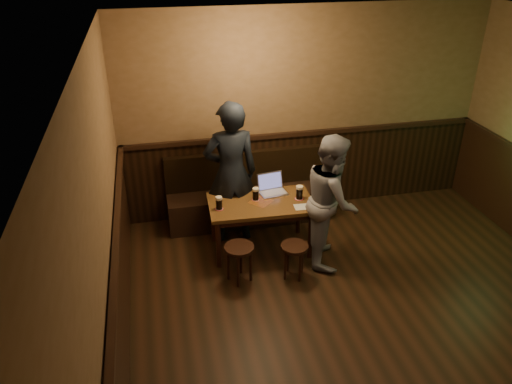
{
  "coord_description": "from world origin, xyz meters",
  "views": [
    {
      "loc": [
        -2.04,
        -3.14,
        3.6
      ],
      "look_at": [
        -0.92,
        1.9,
        0.87
      ],
      "focal_mm": 35.0,
      "sensor_mm": 36.0,
      "label": 1
    }
  ],
  "objects_px": {
    "pint_mid": "(256,194)",
    "person_grey": "(332,200)",
    "pub_table": "(261,208)",
    "pint_left": "(219,203)",
    "laptop": "(272,188)",
    "stool_right": "(294,252)",
    "person_suit": "(231,173)",
    "bench": "(248,199)",
    "stool_left": "(239,253)",
    "pint_right": "(299,192)"
  },
  "relations": [
    {
      "from": "pint_mid",
      "to": "person_grey",
      "type": "relative_size",
      "value": 0.1
    },
    {
      "from": "pub_table",
      "to": "pint_mid",
      "type": "xyz_separation_m",
      "value": [
        -0.05,
        0.06,
        0.17
      ]
    },
    {
      "from": "pub_table",
      "to": "pint_left",
      "type": "xyz_separation_m",
      "value": [
        -0.52,
        -0.07,
        0.17
      ]
    },
    {
      "from": "pint_mid",
      "to": "laptop",
      "type": "relative_size",
      "value": 0.44
    },
    {
      "from": "stool_right",
      "to": "person_suit",
      "type": "distance_m",
      "value": 1.27
    },
    {
      "from": "bench",
      "to": "pint_mid",
      "type": "bearing_deg",
      "value": -94.18
    },
    {
      "from": "bench",
      "to": "pint_mid",
      "type": "xyz_separation_m",
      "value": [
        -0.05,
        -0.69,
        0.45
      ]
    },
    {
      "from": "stool_left",
      "to": "person_suit",
      "type": "relative_size",
      "value": 0.25
    },
    {
      "from": "pub_table",
      "to": "pint_left",
      "type": "bearing_deg",
      "value": -170.45
    },
    {
      "from": "stool_left",
      "to": "laptop",
      "type": "bearing_deg",
      "value": 54.21
    },
    {
      "from": "bench",
      "to": "stool_left",
      "type": "xyz_separation_m",
      "value": [
        -0.38,
        -1.32,
        0.05
      ]
    },
    {
      "from": "stool_left",
      "to": "pint_mid",
      "type": "bearing_deg",
      "value": 62.55
    },
    {
      "from": "stool_right",
      "to": "laptop",
      "type": "xyz_separation_m",
      "value": [
        -0.06,
        0.85,
        0.4
      ]
    },
    {
      "from": "pint_mid",
      "to": "person_suit",
      "type": "relative_size",
      "value": 0.09
    },
    {
      "from": "bench",
      "to": "pub_table",
      "type": "relative_size",
      "value": 1.7
    },
    {
      "from": "person_suit",
      "to": "stool_right",
      "type": "bearing_deg",
      "value": 117.82
    },
    {
      "from": "stool_right",
      "to": "pub_table",
      "type": "bearing_deg",
      "value": 111.36
    },
    {
      "from": "pint_right",
      "to": "stool_left",
      "type": "bearing_deg",
      "value": -147.51
    },
    {
      "from": "stool_right",
      "to": "pint_left",
      "type": "bearing_deg",
      "value": 143.44
    },
    {
      "from": "pint_mid",
      "to": "person_grey",
      "type": "height_order",
      "value": "person_grey"
    },
    {
      "from": "bench",
      "to": "person_grey",
      "type": "bearing_deg",
      "value": -55.48
    },
    {
      "from": "bench",
      "to": "person_suit",
      "type": "relative_size",
      "value": 1.19
    },
    {
      "from": "pub_table",
      "to": "stool_left",
      "type": "height_order",
      "value": "pub_table"
    },
    {
      "from": "bench",
      "to": "laptop",
      "type": "distance_m",
      "value": 0.71
    },
    {
      "from": "pub_table",
      "to": "pint_left",
      "type": "height_order",
      "value": "pint_left"
    },
    {
      "from": "pint_right",
      "to": "person_suit",
      "type": "xyz_separation_m",
      "value": [
        -0.78,
        0.37,
        0.16
      ]
    },
    {
      "from": "pint_left",
      "to": "pint_mid",
      "type": "relative_size",
      "value": 1.02
    },
    {
      "from": "pub_table",
      "to": "pint_left",
      "type": "relative_size",
      "value": 7.89
    },
    {
      "from": "pint_mid",
      "to": "person_suit",
      "type": "height_order",
      "value": "person_suit"
    },
    {
      "from": "stool_right",
      "to": "pint_mid",
      "type": "distance_m",
      "value": 0.86
    },
    {
      "from": "pint_left",
      "to": "laptop",
      "type": "xyz_separation_m",
      "value": [
        0.71,
        0.29,
        -0.02
      ]
    },
    {
      "from": "pint_right",
      "to": "person_suit",
      "type": "height_order",
      "value": "person_suit"
    },
    {
      "from": "pint_mid",
      "to": "person_suit",
      "type": "distance_m",
      "value": 0.41
    },
    {
      "from": "laptop",
      "to": "person_suit",
      "type": "bearing_deg",
      "value": 157.61
    },
    {
      "from": "pint_right",
      "to": "person_suit",
      "type": "bearing_deg",
      "value": 154.5
    },
    {
      "from": "stool_left",
      "to": "pint_left",
      "type": "bearing_deg",
      "value": 105.58
    },
    {
      "from": "pint_left",
      "to": "pint_right",
      "type": "xyz_separation_m",
      "value": [
        0.99,
        0.04,
        0.01
      ]
    },
    {
      "from": "stool_left",
      "to": "person_suit",
      "type": "xyz_separation_m",
      "value": [
        0.08,
        0.91,
        0.56
      ]
    },
    {
      "from": "person_suit",
      "to": "pub_table",
      "type": "bearing_deg",
      "value": 129.73
    },
    {
      "from": "bench",
      "to": "stool_right",
      "type": "distance_m",
      "value": 1.41
    },
    {
      "from": "bench",
      "to": "person_suit",
      "type": "height_order",
      "value": "person_suit"
    },
    {
      "from": "pint_left",
      "to": "pub_table",
      "type": "bearing_deg",
      "value": 7.15
    },
    {
      "from": "pint_mid",
      "to": "bench",
      "type": "bearing_deg",
      "value": 85.82
    },
    {
      "from": "pint_left",
      "to": "person_suit",
      "type": "height_order",
      "value": "person_suit"
    },
    {
      "from": "pint_mid",
      "to": "laptop",
      "type": "xyz_separation_m",
      "value": [
        0.24,
        0.16,
        -0.02
      ]
    },
    {
      "from": "stool_left",
      "to": "pint_mid",
      "type": "distance_m",
      "value": 0.81
    },
    {
      "from": "pint_left",
      "to": "stool_right",
      "type": "bearing_deg",
      "value": -36.56
    },
    {
      "from": "stool_right",
      "to": "person_suit",
      "type": "bearing_deg",
      "value": 119.35
    },
    {
      "from": "laptop",
      "to": "person_suit",
      "type": "relative_size",
      "value": 0.2
    },
    {
      "from": "stool_left",
      "to": "pub_table",
      "type": "bearing_deg",
      "value": 56.38
    }
  ]
}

